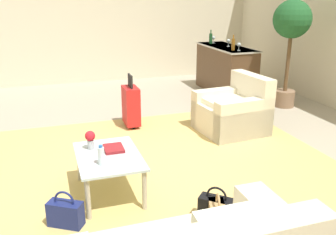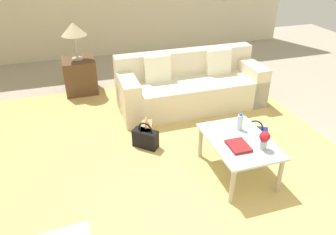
{
  "view_description": "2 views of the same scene",
  "coord_description": "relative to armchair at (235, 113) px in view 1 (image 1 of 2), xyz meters",
  "views": [
    {
      "loc": [
        3.97,
        -1.03,
        2.06
      ],
      "look_at": [
        0.07,
        0.26,
        0.68
      ],
      "focal_mm": 40.0,
      "sensor_mm": 36.0,
      "label": 1
    },
    {
      "loc": [
        -2.19,
        1.13,
        2.41
      ],
      "look_at": [
        0.66,
        0.23,
        0.71
      ],
      "focal_mm": 35.0,
      "sensor_mm": 36.0,
      "label": 2
    }
  ],
  "objects": [
    {
      "name": "armchair",
      "position": [
        0.0,
        0.0,
        0.0
      ],
      "size": [
        0.98,
        0.99,
        0.87
      ],
      "color": "beige",
      "rests_on": "ground"
    },
    {
      "name": "wine_glass_leftmost",
      "position": [
        -2.79,
        0.9,
        0.79
      ],
      "size": [
        0.08,
        0.08,
        0.15
      ],
      "color": "silver",
      "rests_on": "bar_console"
    },
    {
      "name": "wine_glass_left_of_centre",
      "position": [
        -2.19,
        0.97,
        0.79
      ],
      "size": [
        0.08,
        0.08,
        0.15
      ],
      "color": "silver",
      "rests_on": "bar_console"
    },
    {
      "name": "handbag_tan",
      "position": [
        2.25,
        -1.36,
        -0.17
      ],
      "size": [
        0.35,
        0.23,
        0.36
      ],
      "color": "tan",
      "rests_on": "ground"
    },
    {
      "name": "bar_console",
      "position": [
        -2.19,
        0.93,
        0.21
      ],
      "size": [
        1.73,
        0.67,
        0.98
      ],
      "color": "#513823",
      "rests_on": "ground"
    },
    {
      "name": "wall_left",
      "position": [
        -4.15,
        -1.67,
        1.25
      ],
      "size": [
        0.12,
        8.0,
        3.1
      ],
      "primitive_type": "cube",
      "color": "beige",
      "rests_on": "ground"
    },
    {
      "name": "handbag_navy",
      "position": [
        1.76,
        -2.66,
        -0.17
      ],
      "size": [
        0.29,
        0.35,
        0.36
      ],
      "color": "navy",
      "rests_on": "ground"
    },
    {
      "name": "potted_ficus",
      "position": [
        -0.89,
        1.53,
        1.13
      ],
      "size": [
        0.68,
        0.68,
        1.95
      ],
      "color": "#84664C",
      "rests_on": "ground"
    },
    {
      "name": "flower_vase",
      "position": [
        1.09,
        -2.32,
        0.28
      ],
      "size": [
        0.11,
        0.11,
        0.21
      ],
      "color": "#B2B7BC",
      "rests_on": "coffee_table"
    },
    {
      "name": "handbag_black",
      "position": [
        2.12,
        -1.31,
        -0.17
      ],
      "size": [
        0.32,
        0.33,
        0.36
      ],
      "color": "black",
      "rests_on": "ground"
    },
    {
      "name": "area_rug",
      "position": [
        1.51,
        -1.47,
        -0.29
      ],
      "size": [
        5.2,
        4.4,
        0.01
      ],
      "primitive_type": "cube",
      "color": "tan",
      "rests_on": "ground"
    },
    {
      "name": "water_bottle",
      "position": [
        1.51,
        -2.27,
        0.25
      ],
      "size": [
        0.06,
        0.06,
        0.2
      ],
      "color": "silver",
      "rests_on": "coffee_table"
    },
    {
      "name": "wine_glass_right_of_centre",
      "position": [
        -1.6,
        0.89,
        0.79
      ],
      "size": [
        0.08,
        0.08,
        0.15
      ],
      "color": "silver",
      "rests_on": "bar_console"
    },
    {
      "name": "wine_bottle_green",
      "position": [
        -2.72,
        0.8,
        0.8
      ],
      "size": [
        0.07,
        0.07,
        0.3
      ],
      "color": "#194C23",
      "rests_on": "bar_console"
    },
    {
      "name": "suitcase_red",
      "position": [
        -0.69,
        -1.47,
        0.06
      ],
      "size": [
        0.4,
        0.22,
        0.85
      ],
      "color": "red",
      "rests_on": "ground"
    },
    {
      "name": "coffee_table_book",
      "position": [
        1.19,
        -2.09,
        0.17
      ],
      "size": [
        0.26,
        0.21,
        0.03
      ],
      "primitive_type": "cube",
      "rotation": [
        0.0,
        0.0,
        -0.02
      ],
      "color": "maroon",
      "rests_on": "coffee_table"
    },
    {
      "name": "ground_plane",
      "position": [
        0.91,
        -1.67,
        -0.3
      ],
      "size": [
        12.0,
        12.0,
        0.0
      ],
      "primitive_type": "plane",
      "color": "#A89E89"
    },
    {
      "name": "coffee_table",
      "position": [
        1.31,
        -2.17,
        0.09
      ],
      "size": [
        0.92,
        0.65,
        0.45
      ],
      "color": "silver",
      "rests_on": "ground"
    },
    {
      "name": "wine_bottle_amber",
      "position": [
        -1.67,
        0.8,
        0.8
      ],
      "size": [
        0.07,
        0.07,
        0.3
      ],
      "color": "brown",
      "rests_on": "bar_console"
    }
  ]
}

